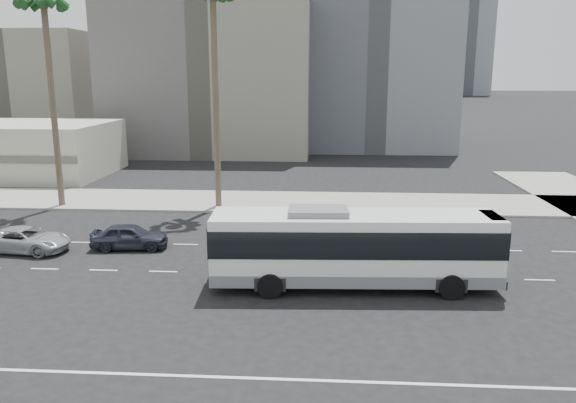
# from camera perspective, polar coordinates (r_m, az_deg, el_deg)

# --- Properties ---
(ground) EXTENTS (700.00, 700.00, 0.00)m
(ground) POSITION_cam_1_polar(r_m,az_deg,el_deg) (27.06, -0.29, -7.51)
(ground) COLOR black
(ground) RESTS_ON ground
(sidewalk_north) EXTENTS (120.00, 7.00, 0.15)m
(sidewalk_north) POSITION_cam_1_polar(r_m,az_deg,el_deg) (41.91, 1.17, -0.05)
(sidewalk_north) COLOR gray
(sidewalk_north) RESTS_ON ground
(midrise_beige_west) EXTENTS (24.00, 18.00, 18.00)m
(midrise_beige_west) POSITION_cam_1_polar(r_m,az_deg,el_deg) (71.65, -7.58, 12.38)
(midrise_beige_west) COLOR #65635E
(midrise_beige_west) RESTS_ON ground
(midrise_gray_center) EXTENTS (20.00, 20.00, 26.00)m
(midrise_gray_center) POSITION_cam_1_polar(r_m,az_deg,el_deg) (77.65, 8.58, 15.32)
(midrise_gray_center) COLOR #595D64
(midrise_gray_center) RESTS_ON ground
(midrise_beige_far) EXTENTS (18.00, 16.00, 15.00)m
(midrise_beige_far) POSITION_cam_1_polar(r_m,az_deg,el_deg) (85.19, -24.58, 10.39)
(midrise_beige_far) COLOR #65635E
(midrise_beige_far) RESTS_ON ground
(civic_tower) EXTENTS (42.00, 42.00, 129.00)m
(civic_tower) POSITION_cam_1_polar(r_m,az_deg,el_deg) (276.91, 3.03, 18.88)
(civic_tower) COLOR beige
(civic_tower) RESTS_ON ground
(highrise_right) EXTENTS (26.00, 26.00, 70.00)m
(highrise_right) POSITION_cam_1_polar(r_m,az_deg,el_deg) (260.22, 13.91, 18.09)
(highrise_right) COLOR slate
(highrise_right) RESTS_ON ground
(highrise_far) EXTENTS (22.00, 22.00, 60.00)m
(highrise_far) POSITION_cam_1_polar(r_m,az_deg,el_deg) (294.09, 17.81, 16.23)
(highrise_far) COLOR slate
(highrise_far) RESTS_ON ground
(city_bus) EXTENTS (12.89, 3.46, 3.67)m
(city_bus) POSITION_cam_1_polar(r_m,az_deg,el_deg) (25.14, 6.83, -4.56)
(city_bus) COLOR silver
(city_bus) RESTS_ON ground
(car_a) EXTENTS (2.06, 4.31, 1.42)m
(car_a) POSITION_cam_1_polar(r_m,az_deg,el_deg) (31.99, -15.95, -3.45)
(car_a) COLOR #262836
(car_a) RESTS_ON ground
(car_b) EXTENTS (2.64, 4.98, 1.33)m
(car_b) POSITION_cam_1_polar(r_m,az_deg,el_deg) (33.50, -25.35, -3.56)
(car_b) COLOR #9B9CA1
(car_b) RESTS_ON ground
(palm_mid) EXTENTS (5.10, 5.10, 15.77)m
(palm_mid) POSITION_cam_1_polar(r_m,az_deg,el_deg) (43.23, -23.81, 18.13)
(palm_mid) COLOR brown
(palm_mid) RESTS_ON ground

